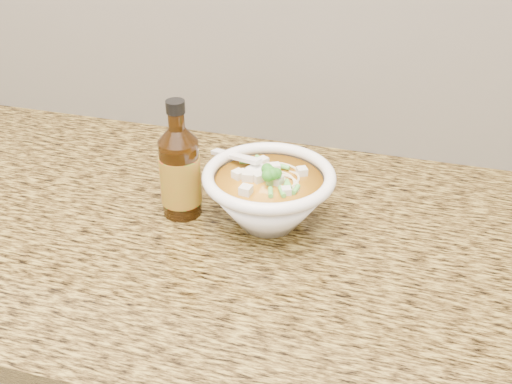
# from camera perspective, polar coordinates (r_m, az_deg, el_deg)

# --- Properties ---
(counter_slab) EXTENTS (4.00, 0.68, 0.04)m
(counter_slab) POSITION_cam_1_polar(r_m,az_deg,el_deg) (1.02, -6.41, -3.46)
(counter_slab) COLOR olive
(counter_slab) RESTS_ON cabinet
(soup_bowl) EXTENTS (0.21, 0.20, 0.11)m
(soup_bowl) POSITION_cam_1_polar(r_m,az_deg,el_deg) (0.97, 1.14, -0.39)
(soup_bowl) COLOR white
(soup_bowl) RESTS_ON counter_slab
(hot_sauce_bottle) EXTENTS (0.07, 0.07, 0.19)m
(hot_sauce_bottle) POSITION_cam_1_polar(r_m,az_deg,el_deg) (0.99, -6.77, 1.71)
(hot_sauce_bottle) COLOR #3D2008
(hot_sauce_bottle) RESTS_ON counter_slab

